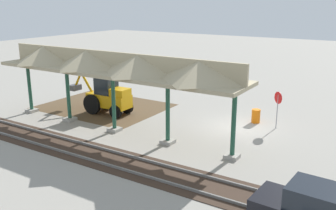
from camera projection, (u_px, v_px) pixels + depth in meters
name	position (u px, v px, depth m)	size (l,w,h in m)	color
ground_plane	(239.00, 127.00, 23.71)	(120.00, 120.00, 0.00)	gray
dirt_work_zone	(104.00, 106.00, 28.40)	(9.05, 7.00, 0.01)	brown
platform_canopy	(112.00, 64.00, 21.95)	(16.71, 3.20, 4.90)	#9E998E
rail_tracks	(171.00, 176.00, 17.08)	(60.00, 2.58, 0.15)	slate
stop_sign	(278.00, 102.00, 23.08)	(0.61, 0.51, 2.37)	gray
backhoe	(107.00, 96.00, 26.44)	(5.14, 1.76, 2.82)	orange
dirt_mound	(99.00, 100.00, 30.10)	(3.94, 3.94, 1.91)	brown
traffic_barrel	(256.00, 116.00, 24.55)	(0.56, 0.56, 0.90)	orange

